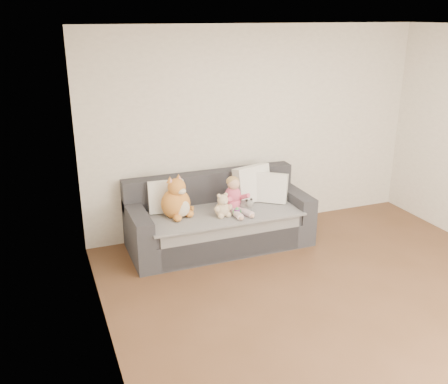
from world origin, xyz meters
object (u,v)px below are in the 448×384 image
plush_cat (177,201)px  sippy_cup (237,211)px  toddler (234,197)px  teddy_bear (223,207)px  sofa (218,221)px

plush_cat → sippy_cup: size_ratio=4.49×
toddler → plush_cat: (-0.68, 0.10, 0.01)m
toddler → sippy_cup: (-0.03, -0.15, -0.12)m
toddler → teddy_bear: 0.22m
teddy_bear → sippy_cup: (0.16, -0.05, -0.05)m
sofa → toddler: toddler is taller
toddler → sofa: bearing=123.6°
teddy_bear → sippy_cup: teddy_bear is taller
sofa → teddy_bear: size_ratio=7.54×
sippy_cup → toddler: bearing=79.9°
sofa → teddy_bear: sofa is taller
sofa → plush_cat: 0.65m
sippy_cup → teddy_bear: bearing=161.2°
sofa → plush_cat: plush_cat is taller
toddler → teddy_bear: bearing=-161.3°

